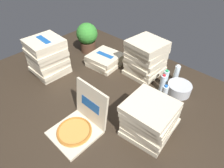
% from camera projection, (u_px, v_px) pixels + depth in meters
% --- Properties ---
extents(ground_plane, '(3.20, 2.40, 0.02)m').
position_uv_depth(ground_plane, '(103.00, 96.00, 2.13)').
color(ground_plane, '#2D2319').
extents(open_pizza_box, '(0.39, 0.46, 0.42)m').
position_uv_depth(open_pizza_box, '(80.00, 123.00, 1.71)').
color(open_pizza_box, beige).
rests_on(open_pizza_box, ground_plane).
extents(pizza_stack_left_mid, '(0.43, 0.43, 0.16)m').
position_uv_depth(pizza_stack_left_mid, '(105.00, 60.00, 2.56)').
color(pizza_stack_left_mid, beige).
rests_on(pizza_stack_left_mid, ground_plane).
extents(pizza_stack_center_far, '(0.44, 0.44, 0.46)m').
position_uv_depth(pizza_stack_center_far, '(146.00, 58.00, 2.30)').
color(pizza_stack_center_far, beige).
rests_on(pizza_stack_center_far, ground_plane).
extents(pizza_stack_center_near, '(0.43, 0.43, 0.46)m').
position_uv_depth(pizza_stack_center_near, '(48.00, 57.00, 2.32)').
color(pizza_stack_center_near, beige).
rests_on(pizza_stack_center_near, ground_plane).
extents(pizza_stack_right_mid, '(0.44, 0.45, 0.36)m').
position_uv_depth(pizza_stack_right_mid, '(150.00, 119.00, 1.64)').
color(pizza_stack_right_mid, beige).
rests_on(pizza_stack_right_mid, ground_plane).
extents(ice_bucket, '(0.27, 0.27, 0.12)m').
position_uv_depth(ice_bucket, '(179.00, 89.00, 2.12)').
color(ice_bucket, '#B7BABF').
rests_on(ice_bucket, ground_plane).
extents(water_bottle_0, '(0.06, 0.06, 0.23)m').
position_uv_depth(water_bottle_0, '(176.00, 73.00, 2.27)').
color(water_bottle_0, white).
rests_on(water_bottle_0, ground_plane).
extents(water_bottle_1, '(0.06, 0.06, 0.23)m').
position_uv_depth(water_bottle_1, '(164.00, 94.00, 1.99)').
color(water_bottle_1, white).
rests_on(water_bottle_1, ground_plane).
extents(water_bottle_2, '(0.06, 0.06, 0.23)m').
position_uv_depth(water_bottle_2, '(165.00, 79.00, 2.19)').
color(water_bottle_2, silver).
rests_on(water_bottle_2, ground_plane).
extents(water_bottle_3, '(0.06, 0.06, 0.23)m').
position_uv_depth(water_bottle_3, '(163.00, 83.00, 2.13)').
color(water_bottle_3, silver).
rests_on(water_bottle_3, ground_plane).
extents(potted_plant, '(0.31, 0.31, 0.43)m').
position_uv_depth(potted_plant, '(87.00, 36.00, 2.75)').
color(potted_plant, '#513323').
rests_on(potted_plant, ground_plane).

